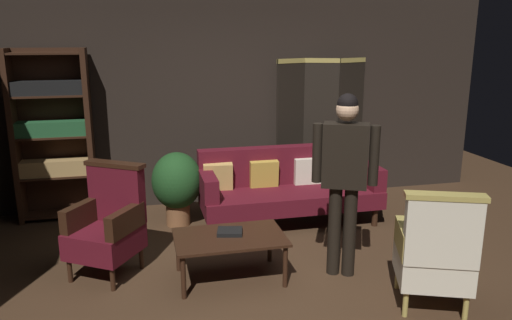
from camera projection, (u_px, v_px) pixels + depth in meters
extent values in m
plane|color=#3D2819|center=(276.00, 281.00, 4.56)|extent=(10.00, 10.00, 0.00)
cube|color=black|center=(227.00, 97.00, 6.53)|extent=(7.20, 0.10, 2.80)
cube|color=black|center=(290.00, 131.00, 6.63)|extent=(0.43, 0.21, 1.90)
cube|color=tan|center=(291.00, 61.00, 6.40)|extent=(0.44, 0.22, 0.06)
cube|color=black|center=(320.00, 130.00, 6.72)|extent=(0.43, 0.21, 1.90)
cube|color=tan|center=(322.00, 60.00, 6.49)|extent=(0.44, 0.22, 0.06)
cube|color=black|center=(349.00, 128.00, 6.81)|extent=(0.44, 0.20, 1.90)
cube|color=tan|center=(353.00, 60.00, 6.58)|extent=(0.44, 0.21, 0.06)
cube|color=black|center=(15.00, 138.00, 5.80)|extent=(0.06, 0.32, 2.05)
cube|color=black|center=(90.00, 135.00, 5.98)|extent=(0.06, 0.32, 2.05)
cube|color=black|center=(55.00, 134.00, 6.03)|extent=(0.90, 0.02, 2.05)
cube|color=black|center=(61.00, 213.00, 6.13)|extent=(0.86, 0.30, 0.02)
cube|color=black|center=(57.00, 176.00, 6.01)|extent=(0.86, 0.30, 0.02)
cube|color=#9E7A47|center=(56.00, 168.00, 5.96)|extent=(0.78, 0.22, 0.19)
cube|color=black|center=(53.00, 136.00, 5.89)|extent=(0.86, 0.30, 0.02)
cube|color=#1E4C28|center=(52.00, 129.00, 5.85)|extent=(0.78, 0.22, 0.17)
cube|color=black|center=(49.00, 96.00, 5.77)|extent=(0.86, 0.30, 0.02)
cube|color=black|center=(48.00, 88.00, 5.73)|extent=(0.78, 0.22, 0.16)
cube|color=black|center=(45.00, 53.00, 5.66)|extent=(0.86, 0.30, 0.02)
cylinder|color=black|center=(215.00, 231.00, 5.44)|extent=(0.07, 0.07, 0.22)
cylinder|color=black|center=(375.00, 217.00, 5.86)|extent=(0.07, 0.07, 0.22)
cylinder|color=black|center=(208.00, 213.00, 6.00)|extent=(0.07, 0.07, 0.22)
cylinder|color=black|center=(354.00, 201.00, 6.43)|extent=(0.07, 0.07, 0.22)
cube|color=#4C0F19|center=(291.00, 198.00, 5.88)|extent=(2.10, 0.76, 0.20)
cube|color=#4C0F19|center=(284.00, 165.00, 6.09)|extent=(2.10, 0.18, 0.46)
cube|color=#4C0F19|center=(208.00, 185.00, 5.61)|extent=(0.16, 0.68, 0.26)
cube|color=#4C0F19|center=(368.00, 174.00, 6.04)|extent=(0.16, 0.68, 0.26)
cube|color=tan|center=(218.00, 178.00, 5.82)|extent=(0.35, 0.18, 0.35)
cube|color=#B79338|center=(264.00, 175.00, 5.95)|extent=(0.34, 0.15, 0.35)
cube|color=beige|center=(308.00, 172.00, 6.07)|extent=(0.34, 0.12, 0.34)
cube|color=#4C5123|center=(350.00, 169.00, 6.19)|extent=(0.36, 0.20, 0.35)
cylinder|color=black|center=(183.00, 277.00, 4.21)|extent=(0.04, 0.04, 0.39)
cylinder|color=black|center=(285.00, 266.00, 4.41)|extent=(0.04, 0.04, 0.39)
cylinder|color=black|center=(178.00, 251.00, 4.72)|extent=(0.04, 0.04, 0.39)
cylinder|color=black|center=(270.00, 242.00, 4.92)|extent=(0.04, 0.04, 0.39)
cube|color=black|center=(230.00, 237.00, 4.52)|extent=(1.00, 0.64, 0.03)
cylinder|color=tan|center=(452.00, 280.00, 4.35)|extent=(0.04, 0.04, 0.22)
cylinder|color=tan|center=(398.00, 277.00, 4.41)|extent=(0.04, 0.04, 0.22)
cylinder|color=tan|center=(466.00, 308.00, 3.91)|extent=(0.04, 0.04, 0.22)
cylinder|color=tan|center=(405.00, 304.00, 3.97)|extent=(0.04, 0.04, 0.22)
cube|color=beige|center=(432.00, 266.00, 4.10)|extent=(0.73, 0.73, 0.24)
cube|color=beige|center=(442.00, 233.00, 3.79)|extent=(0.57, 0.32, 0.54)
cube|color=tan|center=(446.00, 196.00, 3.71)|extent=(0.61, 0.34, 0.04)
cube|color=tan|center=(465.00, 242.00, 4.01)|extent=(0.27, 0.50, 0.22)
cube|color=tan|center=(404.00, 239.00, 4.08)|extent=(0.27, 0.50, 0.22)
cylinder|color=black|center=(70.00, 271.00, 4.52)|extent=(0.04, 0.04, 0.22)
cylinder|color=black|center=(113.00, 279.00, 4.37)|extent=(0.04, 0.04, 0.22)
cylinder|color=black|center=(101.00, 251.00, 4.94)|extent=(0.04, 0.04, 0.22)
cylinder|color=black|center=(141.00, 258.00, 4.79)|extent=(0.04, 0.04, 0.22)
cube|color=#4C0F19|center=(105.00, 241.00, 4.60)|extent=(0.77, 0.77, 0.24)
cube|color=#4C0F19|center=(117.00, 194.00, 4.71)|extent=(0.53, 0.41, 0.54)
cube|color=black|center=(115.00, 164.00, 4.64)|extent=(0.57, 0.44, 0.04)
cube|color=black|center=(81.00, 215.00, 4.62)|extent=(0.35, 0.47, 0.22)
cube|color=black|center=(125.00, 221.00, 4.46)|extent=(0.35, 0.47, 0.22)
cylinder|color=black|center=(350.00, 231.00, 4.59)|extent=(0.12, 0.12, 0.86)
cylinder|color=black|center=(334.00, 230.00, 4.62)|extent=(0.12, 0.12, 0.86)
cube|color=maroon|center=(344.00, 182.00, 4.49)|extent=(0.36, 0.28, 0.09)
cube|color=black|center=(345.00, 155.00, 4.43)|extent=(0.45, 0.36, 0.58)
cube|color=white|center=(346.00, 150.00, 4.53)|extent=(0.13, 0.07, 0.41)
cube|color=maroon|center=(347.00, 124.00, 4.48)|extent=(0.09, 0.06, 0.04)
cylinder|color=black|center=(374.00, 156.00, 4.38)|extent=(0.09, 0.09, 0.54)
cylinder|color=black|center=(317.00, 153.00, 4.48)|extent=(0.09, 0.09, 0.54)
sphere|color=tan|center=(347.00, 110.00, 4.33)|extent=(0.20, 0.20, 0.20)
sphere|color=black|center=(348.00, 104.00, 4.32)|extent=(0.18, 0.18, 0.18)
cylinder|color=brown|center=(178.00, 213.00, 5.90)|extent=(0.28, 0.28, 0.28)
ellipsoid|color=#193D19|center=(177.00, 181.00, 5.80)|extent=(0.58, 0.58, 0.67)
cube|color=black|center=(230.00, 232.00, 4.56)|extent=(0.26, 0.24, 0.04)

